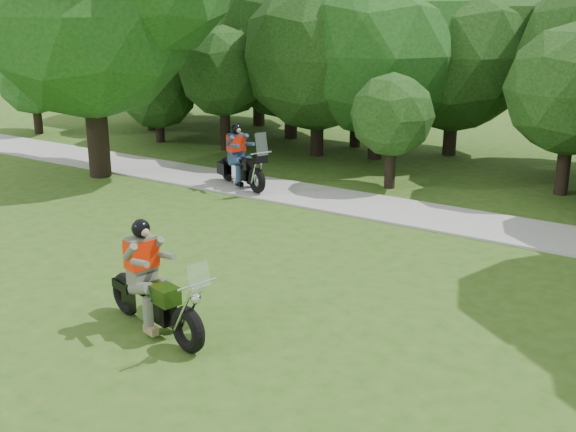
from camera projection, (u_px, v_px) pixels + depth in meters
The scene contains 5 objects.
ground at pixel (251, 334), 12.44m from camera, with size 100.00×100.00×0.00m, color #2C5017.
walkway at pixel (428, 216), 18.87m from camera, with size 60.00×2.20×0.06m, color #979792.
tree_line at pixel (553, 62), 22.39m from camera, with size 40.33×11.94×7.34m.
chopper_motorcycle at pixel (151, 291), 12.41m from camera, with size 2.72×1.18×1.97m.
touring_motorcycle at pixel (239, 164), 21.46m from camera, with size 2.33×1.43×1.87m.
Camera 1 is at (6.59, -9.15, 5.67)m, focal length 45.00 mm.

